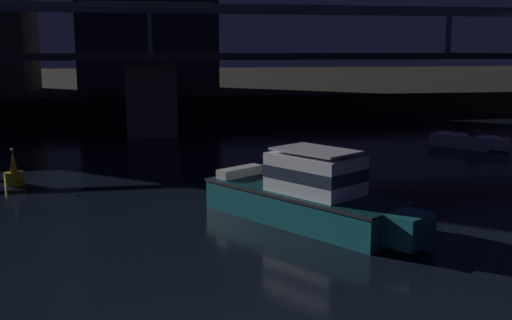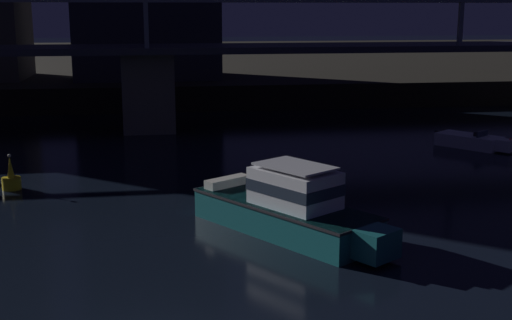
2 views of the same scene
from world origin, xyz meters
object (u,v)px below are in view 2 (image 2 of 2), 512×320
object	(u,v)px
river_bridge	(148,67)
channel_buoy	(11,180)
cabin_cruiser_near_left	(290,208)
speedboat_mid_center	(472,141)

from	to	relation	value
river_bridge	channel_buoy	xyz separation A→B (m)	(-6.60, -16.03, -4.04)
river_bridge	cabin_cruiser_near_left	world-z (taller)	river_bridge
river_bridge	speedboat_mid_center	bearing A→B (deg)	-25.70
channel_buoy	cabin_cruiser_near_left	bearing A→B (deg)	-35.46
river_bridge	channel_buoy	bearing A→B (deg)	-112.37
cabin_cruiser_near_left	river_bridge	bearing A→B (deg)	102.41
speedboat_mid_center	channel_buoy	xyz separation A→B (m)	(-26.70, -6.36, 0.06)
river_bridge	cabin_cruiser_near_left	size ratio (longest dim) A/B	10.74
cabin_cruiser_near_left	channel_buoy	size ratio (longest dim) A/B	4.97
channel_buoy	river_bridge	bearing A→B (deg)	67.63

